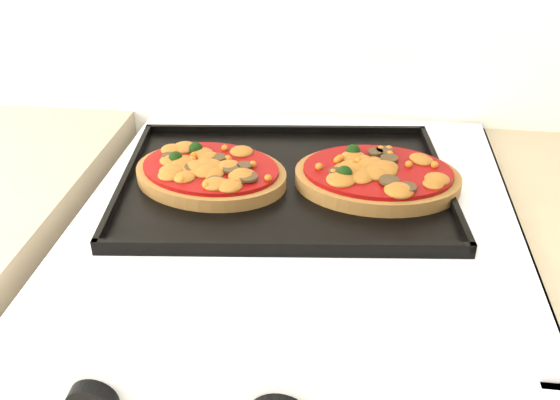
# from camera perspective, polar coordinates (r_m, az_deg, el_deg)

# --- Properties ---
(baking_tray) EXTENTS (0.49, 0.39, 0.02)m
(baking_tray) POSITION_cam_1_polar(r_m,az_deg,el_deg) (0.89, 0.39, 1.76)
(baking_tray) COLOR black
(baking_tray) RESTS_ON stove
(pizza_left) EXTENTS (0.25, 0.21, 0.03)m
(pizza_left) POSITION_cam_1_polar(r_m,az_deg,el_deg) (0.89, -6.36, 2.62)
(pizza_left) COLOR brown
(pizza_left) RESTS_ON baking_tray
(pizza_right) EXTENTS (0.24, 0.18, 0.03)m
(pizza_right) POSITION_cam_1_polar(r_m,az_deg,el_deg) (0.89, 8.89, 2.29)
(pizza_right) COLOR brown
(pizza_right) RESTS_ON baking_tray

